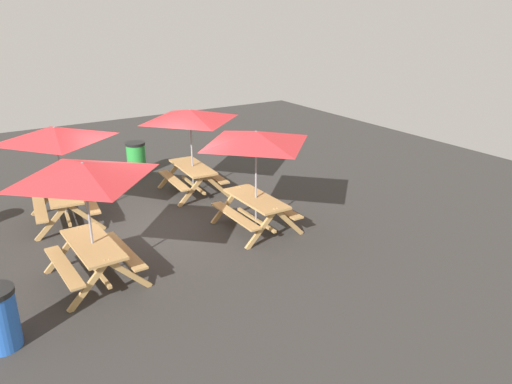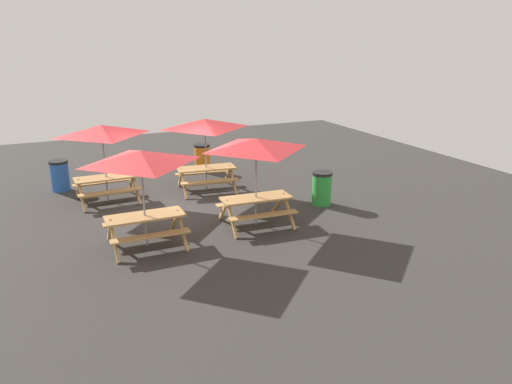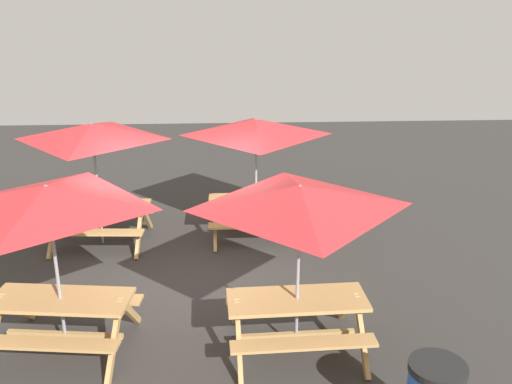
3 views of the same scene
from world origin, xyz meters
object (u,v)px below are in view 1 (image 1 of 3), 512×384
object	(u,v)px
picnic_table_2	(256,145)
picnic_table_0	(190,121)
picnic_table_3	(56,141)
trash_bin_green	(136,158)
picnic_table_1	(84,180)

from	to	relation	value
picnic_table_2	picnic_table_0	bearing A→B (deg)	-176.20
picnic_table_3	trash_bin_green	distance (m)	4.04
picnic_table_3	picnic_table_0	bearing A→B (deg)	100.20
picnic_table_0	picnic_table_1	distance (m)	4.82
picnic_table_1	picnic_table_2	size ratio (longest dim) A/B	1.00
picnic_table_1	trash_bin_green	distance (m)	6.52
picnic_table_1	picnic_table_2	bearing A→B (deg)	92.76
picnic_table_0	picnic_table_3	size ratio (longest dim) A/B	1.00
trash_bin_green	picnic_table_1	bearing A→B (deg)	-26.56
picnic_table_0	trash_bin_green	distance (m)	2.94
picnic_table_1	picnic_table_3	bearing A→B (deg)	174.59
trash_bin_green	picnic_table_2	bearing A→B (deg)	9.65
picnic_table_3	trash_bin_green	world-z (taller)	picnic_table_3
trash_bin_green	picnic_table_3	bearing A→B (deg)	-45.51
picnic_table_1	picnic_table_3	xyz separation A→B (m)	(-3.05, 0.16, 0.00)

